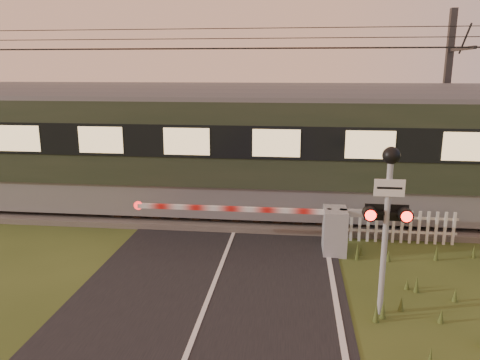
# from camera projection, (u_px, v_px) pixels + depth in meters

# --- Properties ---
(ground) EXTENTS (160.00, 160.00, 0.00)m
(ground) POSITION_uv_depth(u_px,v_px,m) (203.00, 313.00, 9.58)
(ground) COLOR #304018
(ground) RESTS_ON ground
(road) EXTENTS (6.00, 140.00, 0.03)m
(road) POSITION_uv_depth(u_px,v_px,m) (201.00, 319.00, 9.35)
(road) COLOR black
(road) RESTS_ON ground
(track_bed) EXTENTS (140.00, 3.40, 0.39)m
(track_bed) POSITION_uv_depth(u_px,v_px,m) (240.00, 215.00, 15.85)
(track_bed) COLOR #47423D
(track_bed) RESTS_ON ground
(overhead_wires) EXTENTS (120.00, 0.62, 0.62)m
(overhead_wires) POSITION_uv_depth(u_px,v_px,m) (240.00, 41.00, 14.54)
(overhead_wires) COLOR black
(overhead_wires) RESTS_ON ground
(boom_gate) EXTENTS (6.70, 0.94, 1.26)m
(boom_gate) POSITION_uv_depth(u_px,v_px,m) (325.00, 228.00, 12.66)
(boom_gate) COLOR gray
(boom_gate) RESTS_ON ground
(crossing_signal) EXTENTS (0.88, 0.36, 3.46)m
(crossing_signal) POSITION_uv_depth(u_px,v_px,m) (388.00, 202.00, 9.02)
(crossing_signal) COLOR gray
(crossing_signal) RESTS_ON ground
(picket_fence) EXTENTS (3.54, 0.08, 0.97)m
(picket_fence) POSITION_uv_depth(u_px,v_px,m) (393.00, 226.00, 13.38)
(picket_fence) COLOR silver
(picket_fence) RESTS_ON ground
(catenary_mast) EXTENTS (0.22, 2.46, 6.87)m
(catenary_mast) POSITION_uv_depth(u_px,v_px,m) (445.00, 107.00, 16.38)
(catenary_mast) COLOR #2D2D30
(catenary_mast) RESTS_ON ground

